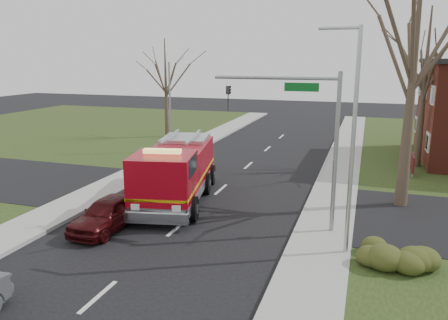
% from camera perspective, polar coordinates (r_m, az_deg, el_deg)
% --- Properties ---
extents(ground, '(120.00, 120.00, 0.00)m').
position_cam_1_polar(ground, '(19.57, -6.15, -8.81)').
color(ground, black).
rests_on(ground, ground).
extents(sidewalk_right, '(2.40, 80.00, 0.15)m').
position_cam_1_polar(sidewalk_right, '(18.05, 12.43, -10.75)').
color(sidewalk_right, gray).
rests_on(sidewalk_right, ground).
extents(sidewalk_left, '(2.40, 80.00, 0.15)m').
position_cam_1_polar(sidewalk_left, '(22.69, -20.67, -6.27)').
color(sidewalk_left, gray).
rests_on(sidewalk_left, ground).
extents(health_center_sign, '(0.12, 2.00, 1.40)m').
position_cam_1_polar(health_center_sign, '(29.81, 23.36, -0.34)').
color(health_center_sign, '#4F1213').
rests_on(health_center_sign, ground).
extents(hedge_corner, '(2.80, 2.00, 0.90)m').
position_cam_1_polar(hedge_corner, '(16.93, 21.78, -11.22)').
color(hedge_corner, '#2C3814').
rests_on(hedge_corner, lawn_right).
extents(bare_tree_near, '(6.00, 6.00, 12.00)m').
position_cam_1_polar(bare_tree_near, '(22.55, 23.64, 12.40)').
color(bare_tree_near, '#3E2F24').
rests_on(bare_tree_near, ground).
extents(bare_tree_far, '(5.25, 5.25, 10.50)m').
position_cam_1_polar(bare_tree_far, '(31.66, 24.85, 10.54)').
color(bare_tree_far, '#3E2F24').
rests_on(bare_tree_far, ground).
extents(bare_tree_left, '(4.50, 4.50, 9.00)m').
position_cam_1_polar(bare_tree_left, '(40.54, -7.63, 10.64)').
color(bare_tree_left, '#3E2F24').
rests_on(bare_tree_left, ground).
extents(traffic_signal_mast, '(5.29, 0.18, 6.80)m').
position_cam_1_polar(traffic_signal_mast, '(18.32, 10.56, 4.82)').
color(traffic_signal_mast, gray).
rests_on(traffic_signal_mast, ground).
extents(streetlight_pole, '(1.48, 0.16, 8.40)m').
position_cam_1_polar(streetlight_pole, '(16.21, 16.32, 2.88)').
color(streetlight_pole, '#B7BABF').
rests_on(streetlight_pole, ground).
extents(utility_pole_far, '(0.14, 0.14, 7.00)m').
position_cam_1_polar(utility_pole_far, '(33.92, -7.05, 6.68)').
color(utility_pole_far, gray).
rests_on(utility_pole_far, ground).
extents(fire_engine, '(4.55, 8.65, 3.32)m').
position_cam_1_polar(fire_engine, '(22.60, -6.32, -1.75)').
color(fire_engine, '#990714').
rests_on(fire_engine, ground).
extents(parked_car_maroon, '(1.93, 4.30, 1.43)m').
position_cam_1_polar(parked_car_maroon, '(19.78, -14.87, -6.71)').
color(parked_car_maroon, '#39090B').
rests_on(parked_car_maroon, ground).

